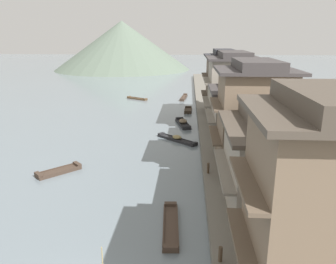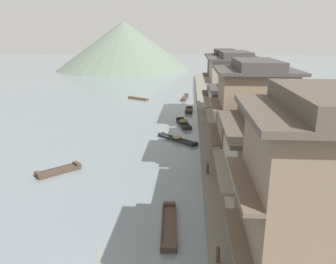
% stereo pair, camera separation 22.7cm
% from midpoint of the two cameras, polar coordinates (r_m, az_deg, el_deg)
% --- Properties ---
extents(riverbank_right, '(18.00, 110.00, 0.77)m').
position_cam_midpoint_polar(riverbank_right, '(43.73, 16.94, 1.09)').
color(riverbank_right, '#6B665B').
rests_on(riverbank_right, ground).
extents(boat_moored_nearest, '(1.41, 5.86, 0.50)m').
position_cam_midpoint_polar(boat_moored_nearest, '(62.22, 2.61, 5.92)').
color(boat_moored_nearest, '#423328').
rests_on(boat_moored_nearest, ground).
extents(boat_moored_second, '(4.62, 4.27, 0.65)m').
position_cam_midpoint_polar(boat_moored_second, '(36.92, 1.38, -1.22)').
color(boat_moored_second, '#232326').
rests_on(boat_moored_second, ground).
extents(boat_moored_third, '(1.21, 5.18, 0.39)m').
position_cam_midpoint_polar(boat_moored_third, '(21.02, 0.14, -15.80)').
color(boat_moored_third, '#423328').
rests_on(boat_moored_third, ground).
extents(boat_moored_far, '(4.11, 3.02, 0.37)m').
position_cam_midpoint_polar(boat_moored_far, '(61.73, -5.46, 5.75)').
color(boat_moored_far, brown).
rests_on(boat_moored_far, ground).
extents(boat_midriver_drifting, '(3.43, 3.46, 0.46)m').
position_cam_midpoint_polar(boat_midriver_drifting, '(30.01, -18.52, -6.41)').
color(boat_midriver_drifting, '#423328').
rests_on(boat_midriver_drifting, ground).
extents(boat_midriver_upstream, '(2.23, 5.11, 0.82)m').
position_cam_midpoint_polar(boat_midriver_upstream, '(43.48, 2.46, 1.57)').
color(boat_midriver_upstream, '#232326').
rests_on(boat_midriver_upstream, ground).
extents(boat_upstream_distant, '(1.20, 3.75, 0.49)m').
position_cam_midpoint_polar(boat_upstream_distant, '(51.52, 3.36, 3.75)').
color(boat_upstream_distant, '#33281E').
rests_on(boat_upstream_distant, ground).
extents(house_waterfront_nearest, '(5.92, 5.90, 8.74)m').
position_cam_midpoint_polar(house_waterfront_nearest, '(14.07, 23.83, -11.39)').
color(house_waterfront_nearest, '#75604C').
rests_on(house_waterfront_nearest, riverbank_right).
extents(house_waterfront_second, '(5.79, 7.95, 6.14)m').
position_cam_midpoint_polar(house_waterfront_second, '(21.15, 16.50, -5.28)').
color(house_waterfront_second, gray).
rests_on(house_waterfront_second, riverbank_right).
extents(house_waterfront_tall, '(6.48, 6.45, 8.74)m').
position_cam_midpoint_polar(house_waterfront_tall, '(27.62, 14.20, 2.75)').
color(house_waterfront_tall, '#75604C').
rests_on(house_waterfront_tall, riverbank_right).
extents(house_waterfront_narrow, '(5.53, 7.18, 6.14)m').
position_cam_midpoint_polar(house_waterfront_narrow, '(34.36, 11.30, 3.30)').
color(house_waterfront_narrow, gray).
rests_on(house_waterfront_narrow, riverbank_right).
extents(house_waterfront_far, '(6.73, 8.00, 8.74)m').
position_cam_midpoint_polar(house_waterfront_far, '(41.95, 10.82, 7.43)').
color(house_waterfront_far, gray).
rests_on(house_waterfront_far, riverbank_right).
extents(house_waterfront_end, '(5.56, 5.48, 8.74)m').
position_cam_midpoint_polar(house_waterfront_end, '(48.14, 9.21, 8.64)').
color(house_waterfront_end, brown).
rests_on(house_waterfront_end, riverbank_right).
extents(mooring_post_dock_near, '(0.20, 0.20, 0.79)m').
position_cam_midpoint_polar(mooring_post_dock_near, '(17.16, 8.62, -20.10)').
color(mooring_post_dock_near, '#473828').
rests_on(mooring_post_dock_near, riverbank_right).
extents(mooring_post_dock_mid, '(0.20, 0.20, 0.84)m').
position_cam_midpoint_polar(mooring_post_dock_mid, '(26.57, 6.70, -6.19)').
color(mooring_post_dock_mid, '#473828').
rests_on(mooring_post_dock_mid, riverbank_right).
extents(hill_far_west, '(46.59, 46.59, 16.27)m').
position_cam_midpoint_polar(hill_far_west, '(119.14, -7.92, 14.57)').
color(hill_far_west, '#5B6B5B').
rests_on(hill_far_west, ground).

